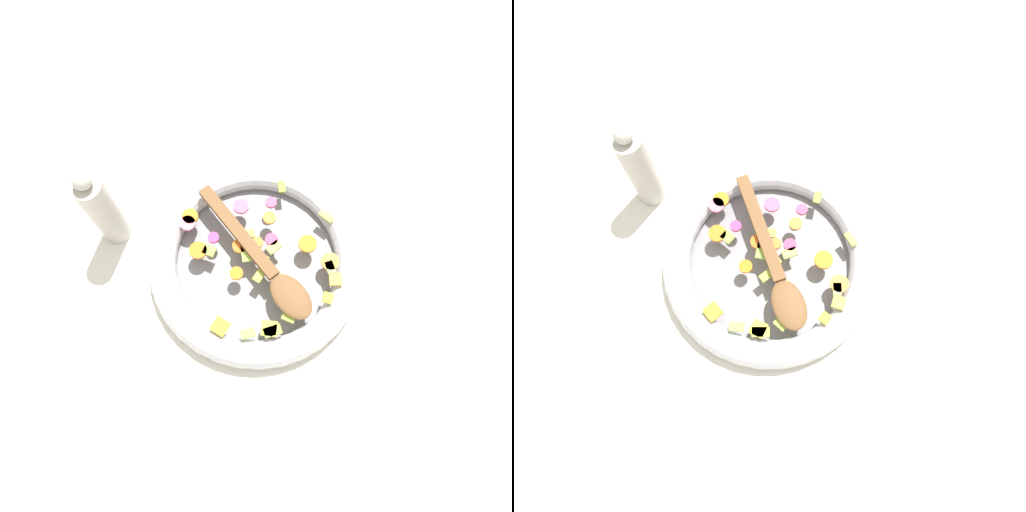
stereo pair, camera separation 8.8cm
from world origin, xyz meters
TOP-DOWN VIEW (x-y plane):
  - ground_plane at (0.00, 0.00)m, footprint 4.00×4.00m
  - skillet at (0.00, 0.00)m, footprint 0.39×0.39m
  - chopped_vegetables at (-0.00, 0.01)m, footprint 0.30×0.31m
  - wooden_spoon at (0.01, 0.02)m, footprint 0.14×0.29m
  - pepper_mill at (0.08, -0.26)m, footprint 0.05×0.05m

SIDE VIEW (x-z plane):
  - ground_plane at x=0.00m, z-range 0.00..0.00m
  - skillet at x=0.00m, z-range 0.00..0.05m
  - chopped_vegetables at x=0.00m, z-range 0.05..0.06m
  - wooden_spoon at x=0.01m, z-range 0.06..0.07m
  - pepper_mill at x=0.08m, z-range -0.01..0.22m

